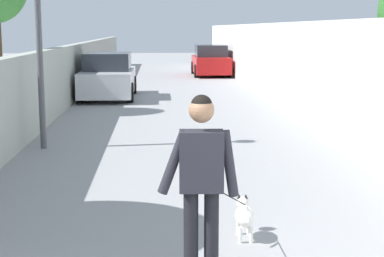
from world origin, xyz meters
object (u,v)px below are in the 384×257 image
Objects in this scene: person_skateboarder at (201,176)px; dog at (244,215)px; car_far at (211,61)px; car_near at (108,77)px.

person_skateboarder reaches higher than dog.
dog is 0.43× the size of car_far.
car_near is at bearing 7.66° from person_skateboarder.
car_far is at bearing -5.40° from person_skateboarder.
dog is 0.42× the size of car_near.
car_far is at bearing -4.26° from dog.
dog is 23.26m from car_far.
person_skateboarder is 0.41× the size of car_near.
dog is 14.06m from car_near.
person_skateboarder is 1.75m from dog.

